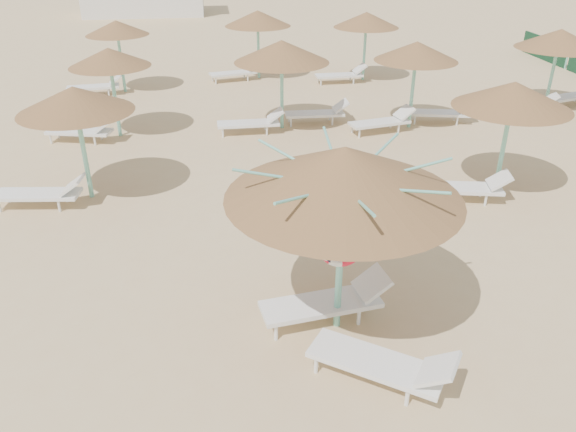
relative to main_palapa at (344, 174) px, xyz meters
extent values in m
plane|color=tan|center=(-0.23, 0.11, -2.71)|extent=(120.00, 120.00, 0.00)
cylinder|color=#75CCB7|center=(0.00, 0.00, -1.41)|extent=(0.11, 0.11, 2.60)
cone|color=olive|center=(0.00, 0.00, 0.01)|extent=(3.47, 3.47, 0.78)
cylinder|color=#75CCB7|center=(0.00, 0.00, -0.25)|extent=(0.20, 0.20, 0.12)
cylinder|color=#75CCB7|center=(0.80, 0.00, -0.03)|extent=(1.57, 0.04, 0.39)
cylinder|color=#75CCB7|center=(0.56, 0.57, -0.03)|extent=(1.14, 1.14, 0.39)
cylinder|color=#75CCB7|center=(0.00, 0.80, -0.03)|extent=(0.04, 1.57, 0.39)
cylinder|color=#75CCB7|center=(-0.56, 0.57, -0.03)|extent=(1.14, 1.14, 0.39)
cylinder|color=#75CCB7|center=(-0.80, 0.00, -0.03)|extent=(1.57, 0.04, 0.39)
cylinder|color=#75CCB7|center=(-0.56, -0.56, -0.03)|extent=(1.14, 1.14, 0.39)
cylinder|color=#75CCB7|center=(0.00, -0.80, -0.03)|extent=(0.04, 1.57, 0.39)
cylinder|color=#75CCB7|center=(0.56, -0.56, -0.03)|extent=(1.14, 1.14, 0.39)
torus|color=red|center=(0.00, -0.10, -1.13)|extent=(0.73, 0.15, 0.73)
cylinder|color=white|center=(-1.03, -0.24, -2.56)|extent=(0.06, 0.06, 0.29)
cylinder|color=white|center=(-1.10, 0.28, -2.56)|extent=(0.06, 0.06, 0.29)
cylinder|color=white|center=(0.36, -0.03, -2.56)|extent=(0.06, 0.06, 0.29)
cylinder|color=white|center=(0.28, 0.48, -2.56)|extent=(0.06, 0.06, 0.29)
cube|color=white|center=(-0.24, 0.14, -2.38)|extent=(2.05, 0.93, 0.08)
cube|color=white|center=(0.63, 0.27, -2.13)|extent=(0.59, 0.69, 0.38)
cylinder|color=white|center=(-0.53, -1.04, -2.57)|extent=(0.06, 0.06, 0.28)
cylinder|color=white|center=(-0.24, -0.62, -2.57)|extent=(0.06, 0.06, 0.28)
cylinder|color=white|center=(0.60, -1.82, -2.57)|extent=(0.06, 0.06, 0.28)
cylinder|color=white|center=(0.88, -1.40, -2.57)|extent=(0.06, 0.06, 0.28)
cube|color=white|center=(0.28, -1.29, -2.38)|extent=(1.94, 1.61, 0.08)
cube|color=white|center=(0.99, -1.78, -2.14)|extent=(0.75, 0.78, 0.37)
cylinder|color=#75CCB7|center=(-4.84, 5.50, -1.56)|extent=(0.11, 0.11, 2.30)
cone|color=olive|center=(-4.84, 5.50, -0.32)|extent=(2.56, 2.56, 0.58)
cylinder|color=#75CCB7|center=(-4.84, 5.50, -0.56)|extent=(0.20, 0.20, 0.12)
cylinder|color=white|center=(-6.71, 5.44, -2.57)|extent=(0.06, 0.06, 0.28)
cylinder|color=white|center=(-5.43, 4.79, -2.57)|extent=(0.06, 0.06, 0.28)
cylinder|color=white|center=(-5.37, 5.28, -2.57)|extent=(0.06, 0.06, 0.28)
cube|color=white|center=(-5.94, 5.10, -2.39)|extent=(1.96, 0.84, 0.08)
cube|color=white|center=(-5.10, 5.00, -2.15)|extent=(0.55, 0.65, 0.36)
cylinder|color=#75CCB7|center=(-4.73, 9.83, -1.56)|extent=(0.11, 0.11, 2.30)
cone|color=olive|center=(-4.73, 9.83, -0.33)|extent=(2.35, 2.35, 0.53)
cylinder|color=#75CCB7|center=(-4.73, 9.83, -0.56)|extent=(0.20, 0.20, 0.12)
cylinder|color=white|center=(-6.67, 9.37, -2.57)|extent=(0.06, 0.06, 0.28)
cylinder|color=white|center=(-6.55, 9.85, -2.57)|extent=(0.06, 0.06, 0.28)
cylinder|color=white|center=(-5.36, 9.06, -2.57)|extent=(0.06, 0.06, 0.28)
cylinder|color=white|center=(-5.24, 9.54, -2.57)|extent=(0.06, 0.06, 0.28)
cube|color=white|center=(-5.83, 9.43, -2.39)|extent=(1.99, 1.04, 0.08)
cube|color=white|center=(-5.01, 9.23, -2.15)|extent=(0.61, 0.70, 0.36)
cylinder|color=#75CCB7|center=(-5.21, 14.93, -1.56)|extent=(0.11, 0.11, 2.30)
cone|color=olive|center=(-5.21, 14.93, -0.33)|extent=(2.31, 2.31, 0.52)
cylinder|color=#75CCB7|center=(-5.21, 14.93, -0.56)|extent=(0.20, 0.20, 0.12)
cylinder|color=white|center=(-7.07, 14.19, -2.57)|extent=(0.06, 0.06, 0.28)
cylinder|color=white|center=(-7.13, 14.69, -2.57)|extent=(0.06, 0.06, 0.28)
cylinder|color=white|center=(-5.73, 14.35, -2.57)|extent=(0.06, 0.06, 0.28)
cylinder|color=white|center=(-5.79, 14.84, -2.57)|extent=(0.06, 0.06, 0.28)
cube|color=white|center=(-6.31, 14.53, -2.39)|extent=(1.96, 0.83, 0.08)
cube|color=white|center=(-5.46, 14.63, -2.15)|extent=(0.55, 0.65, 0.36)
cylinder|color=#75CCB7|center=(0.30, 9.91, -1.56)|extent=(0.11, 0.11, 2.30)
cone|color=olive|center=(0.30, 9.91, -0.31)|extent=(2.89, 2.89, 0.65)
cylinder|color=#75CCB7|center=(0.30, 9.91, -0.56)|extent=(0.20, 0.20, 0.12)
cylinder|color=white|center=(-1.60, 9.25, -2.57)|extent=(0.06, 0.06, 0.28)
cylinder|color=white|center=(-1.61, 9.75, -2.57)|extent=(0.06, 0.06, 0.28)
cylinder|color=white|center=(-0.25, 9.27, -2.57)|extent=(0.06, 0.06, 0.28)
cylinder|color=white|center=(-0.26, 9.77, -2.57)|extent=(0.06, 0.06, 0.28)
cube|color=white|center=(-0.80, 9.51, -2.39)|extent=(1.91, 0.65, 0.08)
cube|color=white|center=(0.05, 9.52, -2.15)|extent=(0.49, 0.61, 0.36)
cylinder|color=white|center=(0.59, 9.97, -2.57)|extent=(0.06, 0.06, 0.28)
cylinder|color=white|center=(0.60, 10.47, -2.57)|extent=(0.06, 0.06, 0.28)
cylinder|color=white|center=(1.94, 9.95, -2.57)|extent=(0.06, 0.06, 0.28)
cylinder|color=white|center=(1.95, 10.45, -2.57)|extent=(0.06, 0.06, 0.28)
cube|color=white|center=(1.40, 10.21, -2.39)|extent=(1.91, 0.65, 0.08)
cube|color=white|center=(2.25, 10.19, -2.15)|extent=(0.49, 0.61, 0.36)
cylinder|color=#75CCB7|center=(0.11, 16.40, -1.56)|extent=(0.11, 0.11, 2.30)
cone|color=olive|center=(0.11, 16.40, -0.32)|extent=(2.67, 2.67, 0.60)
cylinder|color=#75CCB7|center=(0.11, 16.40, -0.56)|extent=(0.20, 0.20, 0.12)
cylinder|color=white|center=(-1.71, 15.57, -2.57)|extent=(0.06, 0.06, 0.28)
cylinder|color=white|center=(-1.83, 16.05, -2.57)|extent=(0.06, 0.06, 0.28)
cylinder|color=white|center=(-0.40, 15.89, -2.57)|extent=(0.06, 0.06, 0.28)
cylinder|color=white|center=(-0.51, 16.37, -2.57)|extent=(0.06, 0.06, 0.28)
cube|color=white|center=(-0.99, 16.00, -2.39)|extent=(1.99, 1.05, 0.08)
cube|color=white|center=(-0.16, 16.20, -2.15)|extent=(0.61, 0.70, 0.36)
cylinder|color=#75CCB7|center=(4.93, 4.56, -1.56)|extent=(0.11, 0.11, 2.30)
cone|color=olive|center=(4.93, 4.56, -0.32)|extent=(2.68, 2.68, 0.60)
cylinder|color=#75CCB7|center=(4.93, 4.56, -0.56)|extent=(0.20, 0.20, 0.12)
cylinder|color=white|center=(2.99, 4.08, -2.57)|extent=(0.06, 0.06, 0.28)
cylinder|color=white|center=(3.10, 4.57, -2.57)|extent=(0.06, 0.06, 0.28)
cylinder|color=white|center=(4.32, 3.80, -2.57)|extent=(0.06, 0.06, 0.28)
cylinder|color=white|center=(4.42, 4.29, -2.57)|extent=(0.06, 0.06, 0.28)
cube|color=white|center=(3.83, 4.16, -2.39)|extent=(1.99, 1.00, 0.08)
cube|color=white|center=(4.66, 3.99, -2.15)|extent=(0.60, 0.69, 0.36)
cylinder|color=#75CCB7|center=(4.34, 9.46, -1.56)|extent=(0.11, 0.11, 2.30)
cone|color=olive|center=(4.34, 9.46, -0.32)|extent=(2.54, 2.54, 0.57)
cylinder|color=#75CCB7|center=(4.34, 9.46, -0.56)|extent=(0.20, 0.20, 0.12)
cylinder|color=white|center=(2.51, 8.65, -2.57)|extent=(0.06, 0.06, 0.28)
cylinder|color=white|center=(2.41, 9.14, -2.57)|extent=(0.06, 0.06, 0.28)
cylinder|color=white|center=(3.83, 8.93, -2.57)|extent=(0.06, 0.06, 0.28)
cylinder|color=white|center=(3.73, 9.42, -2.57)|extent=(0.06, 0.06, 0.28)
cube|color=white|center=(3.24, 9.06, -2.39)|extent=(1.99, 1.01, 0.08)
cube|color=white|center=(4.07, 9.24, -2.15)|extent=(0.60, 0.69, 0.36)
cylinder|color=white|center=(4.61, 9.69, -2.57)|extent=(0.06, 0.06, 0.28)
cylinder|color=white|center=(4.71, 10.17, -2.57)|extent=(0.06, 0.06, 0.28)
cylinder|color=white|center=(5.93, 9.40, -2.57)|extent=(0.06, 0.06, 0.28)
cylinder|color=white|center=(6.03, 9.89, -2.57)|extent=(0.06, 0.06, 0.28)
cube|color=white|center=(5.44, 9.76, -2.39)|extent=(1.99, 1.01, 0.08)
cube|color=white|center=(6.27, 9.58, -2.15)|extent=(0.60, 0.69, 0.36)
cylinder|color=#75CCB7|center=(4.35, 15.48, -1.56)|extent=(0.11, 0.11, 2.30)
cone|color=olive|center=(4.35, 15.48, -0.32)|extent=(2.60, 2.60, 0.58)
cylinder|color=#75CCB7|center=(4.35, 15.48, -0.56)|extent=(0.20, 0.20, 0.12)
cylinder|color=white|center=(2.46, 14.80, -2.57)|extent=(0.06, 0.06, 0.28)
cylinder|color=white|center=(2.44, 15.30, -2.57)|extent=(0.06, 0.06, 0.28)
cylinder|color=white|center=(3.81, 14.85, -2.57)|extent=(0.06, 0.06, 0.28)
cylinder|color=white|center=(3.79, 15.35, -2.57)|extent=(0.06, 0.06, 0.28)
cube|color=white|center=(3.25, 15.08, -2.39)|extent=(1.92, 0.69, 0.08)
cube|color=white|center=(4.10, 15.11, -2.15)|extent=(0.51, 0.62, 0.36)
cylinder|color=#75CCB7|center=(9.69, 10.70, -1.56)|extent=(0.11, 0.11, 2.30)
cone|color=olive|center=(9.69, 10.70, -0.31)|extent=(2.81, 2.81, 0.63)
cylinder|color=#75CCB7|center=(9.69, 10.70, -0.56)|extent=(0.20, 0.20, 0.12)
cylinder|color=white|center=(7.75, 10.29, -2.57)|extent=(0.06, 0.06, 0.28)
cylinder|color=white|center=(7.90, 10.77, -2.57)|extent=(0.06, 0.06, 0.28)
cylinder|color=white|center=(9.04, 9.90, -2.57)|extent=(0.06, 0.06, 0.28)
cylinder|color=white|center=(9.19, 10.38, -2.57)|extent=(0.06, 0.06, 0.28)
cube|color=white|center=(8.59, 10.30, -2.39)|extent=(2.00, 1.15, 0.08)
cube|color=white|center=(9.40, 10.05, -2.15)|extent=(0.64, 0.72, 0.36)
cylinder|color=white|center=(10.10, 10.53, -2.57)|extent=(0.06, 0.06, 0.28)
cylinder|color=white|center=(9.95, 11.00, -2.57)|extent=(0.06, 0.06, 0.28)
cylinder|color=white|center=(11.24, 11.40, -2.57)|extent=(0.06, 0.06, 0.28)
cube|color=white|center=(10.79, 11.00, -2.39)|extent=(2.00, 1.15, 0.08)
cube|color=#1A4E2E|center=(13.77, 18.11, -2.21)|extent=(0.08, 3.80, 1.00)
cylinder|color=#75CCB7|center=(13.77, 16.21, -2.16)|extent=(0.08, 0.08, 1.10)
camera|label=1|loc=(-1.74, -7.14, 3.19)|focal=35.00mm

